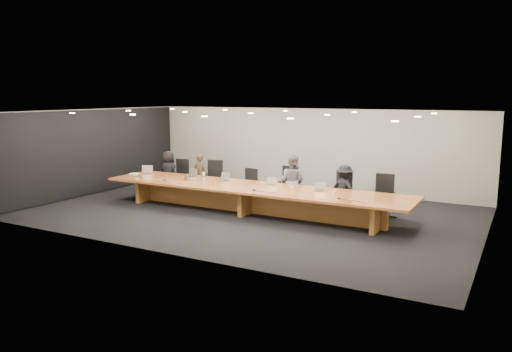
{
  "coord_description": "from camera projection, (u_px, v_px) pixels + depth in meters",
  "views": [
    {
      "loc": [
        6.67,
        -11.86,
        3.28
      ],
      "look_at": [
        0.0,
        0.3,
        1.0
      ],
      "focal_mm": 35.0,
      "sensor_mm": 36.0,
      "label": 1
    }
  ],
  "objects": [
    {
      "name": "chair_left",
      "position": [
        213.0,
        179.0,
        16.01
      ],
      "size": [
        0.76,
        0.76,
        1.2
      ],
      "primitive_type": null,
      "rotation": [
        0.0,
        0.0,
        0.29
      ],
      "color": "black",
      "rests_on": "ground"
    },
    {
      "name": "person_a",
      "position": [
        168.0,
        172.0,
        16.62
      ],
      "size": [
        0.72,
        0.49,
        1.42
      ],
      "primitive_type": "imported",
      "rotation": [
        0.0,
        0.0,
        3.09
      ],
      "color": "black",
      "rests_on": "ground"
    },
    {
      "name": "back_wall",
      "position": [
        307.0,
        149.0,
        17.19
      ],
      "size": [
        12.0,
        0.02,
        2.8
      ],
      "primitive_type": "cube",
      "color": "beige",
      "rests_on": "ground"
    },
    {
      "name": "mic_right",
      "position": [
        339.0,
        198.0,
        12.19
      ],
      "size": [
        0.13,
        0.13,
        0.03
      ],
      "primitive_type": "cone",
      "rotation": [
        0.0,
        0.0,
        -0.13
      ],
      "color": "black",
      "rests_on": "conference_table"
    },
    {
      "name": "water_bottle",
      "position": [
        204.0,
        176.0,
        14.81
      ],
      "size": [
        0.09,
        0.09,
        0.24
      ],
      "primitive_type": "cylinder",
      "rotation": [
        0.0,
        0.0,
        -0.2
      ],
      "color": "silver",
      "rests_on": "conference_table"
    },
    {
      "name": "laptop_b",
      "position": [
        189.0,
        173.0,
        15.31
      ],
      "size": [
        0.43,
        0.36,
        0.29
      ],
      "primitive_type": null,
      "rotation": [
        0.0,
        0.0,
        -0.31
      ],
      "color": "tan",
      "rests_on": "conference_table"
    },
    {
      "name": "laptop_a",
      "position": [
        146.0,
        170.0,
        16.01
      ],
      "size": [
        0.42,
        0.37,
        0.27
      ],
      "primitive_type": null,
      "rotation": [
        0.0,
        0.0,
        0.42
      ],
      "color": "tan",
      "rests_on": "conference_table"
    },
    {
      "name": "person_c",
      "position": [
        292.0,
        181.0,
        14.49
      ],
      "size": [
        0.8,
        0.65,
        1.57
      ],
      "primitive_type": "imported",
      "rotation": [
        0.0,
        0.0,
        3.07
      ],
      "color": "slate",
      "rests_on": "ground"
    },
    {
      "name": "chair_far_right",
      "position": [
        383.0,
        196.0,
        13.35
      ],
      "size": [
        0.65,
        0.65,
        1.19
      ],
      "primitive_type": null,
      "rotation": [
        0.0,
        0.0,
        0.08
      ],
      "color": "black",
      "rests_on": "ground"
    },
    {
      "name": "chair_right",
      "position": [
        341.0,
        192.0,
        13.95
      ],
      "size": [
        0.63,
        0.63,
        1.14
      ],
      "primitive_type": null,
      "rotation": [
        0.0,
        0.0,
        -0.08
      ],
      "color": "black",
      "rests_on": "ground"
    },
    {
      "name": "paper_cup_far",
      "position": [
        334.0,
        193.0,
        12.74
      ],
      "size": [
        0.09,
        0.09,
        0.09
      ],
      "primitive_type": "cone",
      "rotation": [
        0.0,
        0.0,
        0.16
      ],
      "color": "white",
      "rests_on": "conference_table"
    },
    {
      "name": "ground",
      "position": [
        251.0,
        213.0,
        13.96
      ],
      "size": [
        12.0,
        12.0,
        0.0
      ],
      "primitive_type": "plane",
      "color": "black",
      "rests_on": "ground"
    },
    {
      "name": "laptop_c",
      "position": [
        222.0,
        177.0,
        14.61
      ],
      "size": [
        0.4,
        0.33,
        0.27
      ],
      "primitive_type": null,
      "rotation": [
        0.0,
        0.0,
        -0.25
      ],
      "color": "#C3B095",
      "rests_on": "conference_table"
    },
    {
      "name": "left_wall_panel",
      "position": [
        95.0,
        152.0,
        16.56
      ],
      "size": [
        0.08,
        7.84,
        2.74
      ],
      "primitive_type": "cube",
      "color": "black",
      "rests_on": "ground"
    },
    {
      "name": "chair_mid_right",
      "position": [
        287.0,
        186.0,
        14.78
      ],
      "size": [
        0.65,
        0.65,
        1.19
      ],
      "primitive_type": null,
      "rotation": [
        0.0,
        0.0,
        0.07
      ],
      "color": "black",
      "rests_on": "ground"
    },
    {
      "name": "person_b",
      "position": [
        201.0,
        175.0,
        16.07
      ],
      "size": [
        0.54,
        0.37,
        1.42
      ],
      "primitive_type": "imported",
      "rotation": [
        0.0,
        0.0,
        3.09
      ],
      "color": "#30291A",
      "rests_on": "ground"
    },
    {
      "name": "paper_cup_near",
      "position": [
        292.0,
        188.0,
        13.36
      ],
      "size": [
        0.1,
        0.1,
        0.09
      ],
      "primitive_type": "cone",
      "rotation": [
        0.0,
        0.0,
        0.42
      ],
      "color": "white",
      "rests_on": "conference_table"
    },
    {
      "name": "mic_left",
      "position": [
        164.0,
        180.0,
        14.85
      ],
      "size": [
        0.13,
        0.13,
        0.03
      ],
      "primitive_type": "cone",
      "rotation": [
        0.0,
        0.0,
        -0.33
      ],
      "color": "black",
      "rests_on": "conference_table"
    },
    {
      "name": "laptop_d",
      "position": [
        271.0,
        181.0,
        13.99
      ],
      "size": [
        0.31,
        0.24,
        0.23
      ],
      "primitive_type": null,
      "rotation": [
        0.0,
        0.0,
        0.11
      ],
      "color": "#BEAE91",
      "rests_on": "conference_table"
    },
    {
      "name": "chair_mid_left",
      "position": [
        248.0,
        185.0,
        15.3
      ],
      "size": [
        0.56,
        0.56,
        1.04
      ],
      "primitive_type": null,
      "rotation": [
        0.0,
        0.0,
        -0.05
      ],
      "color": "black",
      "rests_on": "ground"
    },
    {
      "name": "conference_table",
      "position": [
        251.0,
        195.0,
        13.88
      ],
      "size": [
        9.0,
        1.8,
        0.75
      ],
      "color": "brown",
      "rests_on": "ground"
    },
    {
      "name": "laptop_e",
      "position": [
        320.0,
        187.0,
        13.14
      ],
      "size": [
        0.33,
        0.27,
        0.23
      ],
      "primitive_type": null,
      "rotation": [
        0.0,
        0.0,
        0.24
      ],
      "color": "tan",
      "rests_on": "conference_table"
    },
    {
      "name": "person_d",
      "position": [
        344.0,
        189.0,
        13.77
      ],
      "size": [
        1.0,
        0.78,
        1.37
      ],
      "primitive_type": "imported",
      "rotation": [
        0.0,
        0.0,
        2.79
      ],
      "color": "black",
      "rests_on": "ground"
    },
    {
      "name": "amber_mug",
      "position": [
        186.0,
        179.0,
        14.78
      ],
      "size": [
        0.1,
        0.1,
        0.1
      ],
      "primitive_type": "cylinder",
      "rotation": [
        0.0,
        0.0,
        0.32
      ],
      "color": "#653412",
      "rests_on": "conference_table"
    },
    {
      "name": "mic_center",
      "position": [
        254.0,
        190.0,
        13.28
      ],
      "size": [
        0.13,
        0.13,
        0.03
      ],
      "primitive_type": "cone",
      "rotation": [
        0.0,
        0.0,
        0.04
      ],
      "color": "black",
      "rests_on": "conference_table"
    },
    {
      "name": "av_box",
      "position": [
        136.0,
        178.0,
        15.15
      ],
      "size": [
        0.22,
        0.2,
        0.03
      ],
      "primitive_type": "cube",
      "rotation": [
        0.0,
        0.0,
        -0.42
      ],
      "color": "#B0B1B6",
      "rests_on": "conference_table"
    },
    {
      "name": "notepad",
      "position": [
        134.0,
        174.0,
        15.99
      ],
      "size": [
        0.33,
        0.28,
        0.02
      ],
      "primitive_type": "cube",
      "rotation": [
        0.0,
        0.0,
        -0.21
      ],
      "color": "white",
      "rests_on": "conference_table"
    },
    {
      "name": "lime_gadget",
      "position": [
        134.0,
        173.0,
        16.01
      ],
      "size": [
        0.15,
        0.09,
        0.02
      ],
      "primitive_type": "cube",
      "rotation": [
        0.0,
        0.0,
        0.04
      ],
      "color": "#72CF37",
      "rests_on": "notepad"
    },
    {
      "name": "chair_far_left",
      "position": [
        179.0,
        176.0,
        16.64
      ],
      "size": [
        0.61,
        0.61,
        1.16
      ],
      "primitive_type": null,
      "rotation": [
        0.0,
        0.0,
        0.04
      ],
      "color": "black",
      "rests_on": "ground"
    }
  ]
}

